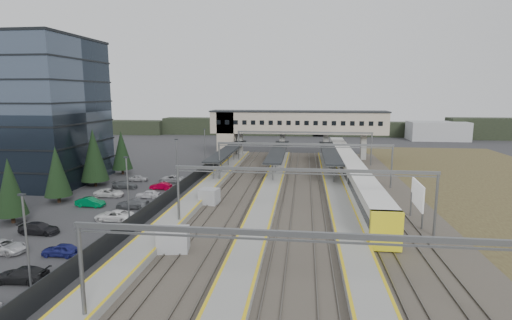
# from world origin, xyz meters

# --- Properties ---
(ground) EXTENTS (220.00, 220.00, 0.00)m
(ground) POSITION_xyz_m (0.00, 0.00, 0.00)
(ground) COLOR #2B2B2D
(ground) RESTS_ON ground
(office_building) EXTENTS (24.30, 18.30, 24.30)m
(office_building) POSITION_xyz_m (-36.00, 12.00, 12.19)
(office_building) COLOR #3A4657
(office_building) RESTS_ON ground
(conifer_row) EXTENTS (4.42, 49.82, 9.50)m
(conifer_row) POSITION_xyz_m (-22.00, -3.86, 4.84)
(conifer_row) COLOR black
(conifer_row) RESTS_ON ground
(car_park) EXTENTS (10.65, 44.67, 1.30)m
(car_park) POSITION_xyz_m (-13.37, -6.91, 0.61)
(car_park) COLOR #B4B5B9
(car_park) RESTS_ON ground
(lampposts) EXTENTS (0.50, 53.25, 8.07)m
(lampposts) POSITION_xyz_m (-8.00, 1.25, 4.34)
(lampposts) COLOR slate
(lampposts) RESTS_ON ground
(fence) EXTENTS (0.08, 90.00, 2.00)m
(fence) POSITION_xyz_m (-6.50, 5.00, 1.00)
(fence) COLOR #26282B
(fence) RESTS_ON ground
(relay_cabin_near) EXTENTS (3.24, 2.59, 2.45)m
(relay_cabin_near) POSITION_xyz_m (-0.23, -15.32, 1.22)
(relay_cabin_near) COLOR #9D9FA2
(relay_cabin_near) RESTS_ON ground
(relay_cabin_far) EXTENTS (2.82, 2.49, 2.28)m
(relay_cabin_far) POSITION_xyz_m (-0.70, 1.26, 1.14)
(relay_cabin_far) COLOR #9D9FA2
(relay_cabin_far) RESTS_ON ground
(rail_corridor) EXTENTS (34.00, 90.00, 0.92)m
(rail_corridor) POSITION_xyz_m (9.34, 5.00, 0.29)
(rail_corridor) COLOR #3D3930
(rail_corridor) RESTS_ON ground
(canopies) EXTENTS (23.10, 30.00, 3.28)m
(canopies) POSITION_xyz_m (7.00, 27.00, 3.92)
(canopies) COLOR black
(canopies) RESTS_ON ground
(footbridge) EXTENTS (40.40, 6.40, 11.20)m
(footbridge) POSITION_xyz_m (7.70, 42.00, 7.93)
(footbridge) COLOR tan
(footbridge) RESTS_ON ground
(gantries) EXTENTS (28.40, 62.28, 7.17)m
(gantries) POSITION_xyz_m (12.00, 3.00, 6.00)
(gantries) COLOR slate
(gantries) RESTS_ON ground
(train) EXTENTS (3.07, 64.14, 3.86)m
(train) POSITION_xyz_m (20.00, 18.48, 2.20)
(train) COLOR silver
(train) RESTS_ON ground
(billboard) EXTENTS (0.41, 5.92, 5.02)m
(billboard) POSITION_xyz_m (25.35, -3.44, 3.36)
(billboard) COLOR slate
(billboard) RESTS_ON ground
(treeline_far) EXTENTS (170.00, 19.00, 7.00)m
(treeline_far) POSITION_xyz_m (23.81, 92.28, 2.95)
(treeline_far) COLOR black
(treeline_far) RESTS_ON ground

